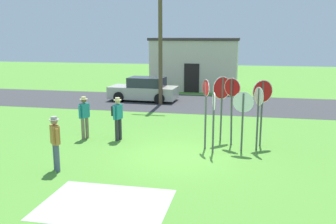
{
  "coord_description": "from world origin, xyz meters",
  "views": [
    {
      "loc": [
        2.21,
        -12.29,
        4.19
      ],
      "look_at": [
        -0.58,
        1.23,
        1.3
      ],
      "focal_mm": 39.85,
      "sensor_mm": 36.0,
      "label": 1
    }
  ],
  "objects_px": {
    "stop_sign_leaning_left": "(262,101)",
    "person_in_dark_shirt": "(84,115)",
    "utility_pole": "(160,28)",
    "stop_sign_far_back": "(243,111)",
    "person_on_left": "(55,140)",
    "stop_sign_center_cluster": "(258,108)",
    "person_in_blue": "(118,116)",
    "stop_sign_rear_left": "(222,96)",
    "stop_sign_tallest": "(214,113)",
    "stop_sign_leaning_right": "(206,103)",
    "stop_sign_rear_right": "(232,100)",
    "parked_car_on_street": "(144,90)"
  },
  "relations": [
    {
      "from": "stop_sign_leaning_left",
      "to": "person_in_dark_shirt",
      "type": "height_order",
      "value": "stop_sign_leaning_left"
    },
    {
      "from": "utility_pole",
      "to": "stop_sign_far_back",
      "type": "xyz_separation_m",
      "value": [
        4.95,
        -8.53,
        -3.05
      ]
    },
    {
      "from": "person_on_left",
      "to": "stop_sign_far_back",
      "type": "bearing_deg",
      "value": 29.59
    },
    {
      "from": "stop_sign_center_cluster",
      "to": "person_in_dark_shirt",
      "type": "height_order",
      "value": "stop_sign_center_cluster"
    },
    {
      "from": "person_in_blue",
      "to": "person_on_left",
      "type": "bearing_deg",
      "value": -101.2
    },
    {
      "from": "stop_sign_rear_left",
      "to": "person_in_blue",
      "type": "relative_size",
      "value": 1.49
    },
    {
      "from": "stop_sign_far_back",
      "to": "stop_sign_rear_left",
      "type": "bearing_deg",
      "value": 123.66
    },
    {
      "from": "person_in_blue",
      "to": "person_in_dark_shirt",
      "type": "height_order",
      "value": "same"
    },
    {
      "from": "stop_sign_tallest",
      "to": "stop_sign_leaning_right",
      "type": "xyz_separation_m",
      "value": [
        -0.33,
        0.46,
        0.24
      ]
    },
    {
      "from": "stop_sign_rear_right",
      "to": "utility_pole",
      "type": "bearing_deg",
      "value": 120.08
    },
    {
      "from": "stop_sign_rear_right",
      "to": "person_in_dark_shirt",
      "type": "distance_m",
      "value": 5.91
    },
    {
      "from": "person_in_blue",
      "to": "person_in_dark_shirt",
      "type": "bearing_deg",
      "value": -176.8
    },
    {
      "from": "stop_sign_far_back",
      "to": "person_in_blue",
      "type": "relative_size",
      "value": 1.26
    },
    {
      "from": "stop_sign_leaning_left",
      "to": "stop_sign_leaning_right",
      "type": "bearing_deg",
      "value": -158.22
    },
    {
      "from": "stop_sign_leaning_right",
      "to": "stop_sign_rear_right",
      "type": "bearing_deg",
      "value": 36.82
    },
    {
      "from": "utility_pole",
      "to": "stop_sign_rear_left",
      "type": "xyz_separation_m",
      "value": [
        4.12,
        -7.27,
        -2.74
      ]
    },
    {
      "from": "stop_sign_rear_right",
      "to": "person_in_dark_shirt",
      "type": "height_order",
      "value": "stop_sign_rear_right"
    },
    {
      "from": "stop_sign_leaning_right",
      "to": "stop_sign_leaning_left",
      "type": "distance_m",
      "value": 2.18
    },
    {
      "from": "utility_pole",
      "to": "parked_car_on_street",
      "type": "bearing_deg",
      "value": 141.85
    },
    {
      "from": "stop_sign_far_back",
      "to": "stop_sign_center_cluster",
      "type": "distance_m",
      "value": 0.6
    },
    {
      "from": "stop_sign_tallest",
      "to": "stop_sign_center_cluster",
      "type": "height_order",
      "value": "stop_sign_center_cluster"
    },
    {
      "from": "stop_sign_leaning_left",
      "to": "stop_sign_center_cluster",
      "type": "height_order",
      "value": "stop_sign_leaning_left"
    },
    {
      "from": "stop_sign_center_cluster",
      "to": "person_in_blue",
      "type": "xyz_separation_m",
      "value": [
        -5.43,
        0.24,
        -0.57
      ]
    },
    {
      "from": "stop_sign_far_back",
      "to": "stop_sign_rear_right",
      "type": "distance_m",
      "value": 0.87
    },
    {
      "from": "stop_sign_tallest",
      "to": "stop_sign_leaning_left",
      "type": "xyz_separation_m",
      "value": [
        1.7,
        1.28,
        0.28
      ]
    },
    {
      "from": "person_on_left",
      "to": "person_in_blue",
      "type": "xyz_separation_m",
      "value": [
        0.73,
        3.69,
        0.03
      ]
    },
    {
      "from": "stop_sign_far_back",
      "to": "stop_sign_center_cluster",
      "type": "xyz_separation_m",
      "value": [
        0.54,
        0.26,
        0.08
      ]
    },
    {
      "from": "stop_sign_leaning_right",
      "to": "stop_sign_center_cluster",
      "type": "relative_size",
      "value": 1.11
    },
    {
      "from": "stop_sign_leaning_left",
      "to": "person_in_dark_shirt",
      "type": "distance_m",
      "value": 7.02
    },
    {
      "from": "utility_pole",
      "to": "stop_sign_tallest",
      "type": "height_order",
      "value": "utility_pole"
    },
    {
      "from": "stop_sign_leaning_left",
      "to": "person_on_left",
      "type": "height_order",
      "value": "stop_sign_leaning_left"
    },
    {
      "from": "person_in_dark_shirt",
      "to": "person_on_left",
      "type": "bearing_deg",
      "value": -79.77
    },
    {
      "from": "parked_car_on_street",
      "to": "person_in_dark_shirt",
      "type": "height_order",
      "value": "person_in_dark_shirt"
    },
    {
      "from": "stop_sign_tallest",
      "to": "person_in_dark_shirt",
      "type": "relative_size",
      "value": 1.27
    },
    {
      "from": "utility_pole",
      "to": "person_on_left",
      "type": "xyz_separation_m",
      "value": [
        -0.67,
        -11.72,
        -3.56
      ]
    },
    {
      "from": "stop_sign_leaning_right",
      "to": "stop_sign_center_cluster",
      "type": "bearing_deg",
      "value": 6.99
    },
    {
      "from": "parked_car_on_street",
      "to": "person_in_dark_shirt",
      "type": "bearing_deg",
      "value": -90.02
    },
    {
      "from": "stop_sign_tallest",
      "to": "person_in_dark_shirt",
      "type": "distance_m",
      "value": 5.36
    },
    {
      "from": "parked_car_on_street",
      "to": "stop_sign_center_cluster",
      "type": "bearing_deg",
      "value": -53.79
    },
    {
      "from": "parked_car_on_street",
      "to": "stop_sign_center_cluster",
      "type": "height_order",
      "value": "stop_sign_center_cluster"
    },
    {
      "from": "stop_sign_tallest",
      "to": "stop_sign_far_back",
      "type": "height_order",
      "value": "stop_sign_tallest"
    },
    {
      "from": "person_in_blue",
      "to": "stop_sign_center_cluster",
      "type": "bearing_deg",
      "value": -2.5
    },
    {
      "from": "stop_sign_leaning_right",
      "to": "stop_sign_rear_right",
      "type": "distance_m",
      "value": 1.14
    },
    {
      "from": "stop_sign_far_back",
      "to": "person_in_blue",
      "type": "bearing_deg",
      "value": 174.23
    },
    {
      "from": "stop_sign_far_back",
      "to": "person_in_blue",
      "type": "xyz_separation_m",
      "value": [
        -4.89,
        0.49,
        -0.49
      ]
    },
    {
      "from": "stop_sign_leaning_left",
      "to": "stop_sign_tallest",
      "type": "bearing_deg",
      "value": -143.06
    },
    {
      "from": "stop_sign_rear_left",
      "to": "person_in_dark_shirt",
      "type": "xyz_separation_m",
      "value": [
        -5.44,
        -0.83,
        -0.82
      ]
    },
    {
      "from": "stop_sign_center_cluster",
      "to": "person_on_left",
      "type": "relative_size",
      "value": 1.35
    },
    {
      "from": "stop_sign_far_back",
      "to": "person_on_left",
      "type": "distance_m",
      "value": 6.48
    },
    {
      "from": "stop_sign_far_back",
      "to": "stop_sign_leaning_right",
      "type": "bearing_deg",
      "value": 178.85
    }
  ]
}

